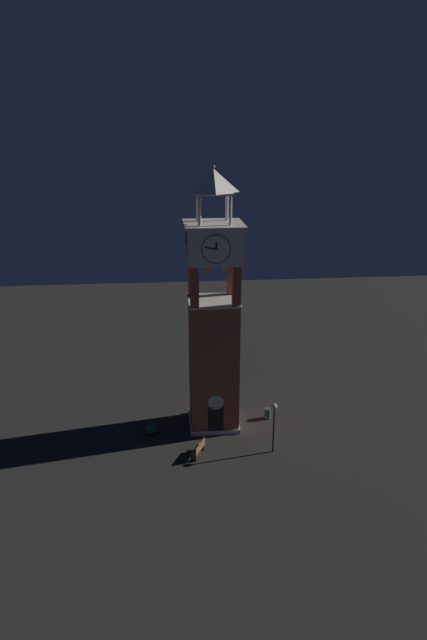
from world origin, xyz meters
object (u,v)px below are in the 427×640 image
(clock_tower, at_px, (214,328))
(lamp_post, at_px, (274,418))
(trash_bin, at_px, (267,413))
(park_bench, at_px, (199,449))

(clock_tower, xyz_separation_m, lamp_post, (3.61, -4.19, -4.94))
(clock_tower, relative_size, trash_bin, 23.05)
(lamp_post, height_order, trash_bin, lamp_post)
(park_bench, bearing_deg, trash_bin, 39.52)
(clock_tower, height_order, lamp_post, clock_tower)
(clock_tower, height_order, park_bench, clock_tower)
(trash_bin, bearing_deg, lamp_post, -96.04)
(park_bench, bearing_deg, clock_tower, 71.52)
(lamp_post, bearing_deg, clock_tower, 130.75)
(lamp_post, bearing_deg, park_bench, 179.83)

